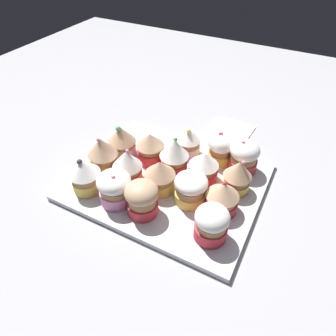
% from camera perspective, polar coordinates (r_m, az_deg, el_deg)
% --- Properties ---
extents(ground_plane, '(1.80, 1.80, 0.03)m').
position_cam_1_polar(ground_plane, '(0.66, 0.00, -3.73)').
color(ground_plane, '#9E9EA3').
extents(baking_tray, '(0.31, 0.38, 0.01)m').
position_cam_1_polar(baking_tray, '(0.64, 0.00, -2.41)').
color(baking_tray, silver).
rests_on(baking_tray, ground_plane).
extents(cupcake_0, '(0.06, 0.06, 0.07)m').
position_cam_1_polar(cupcake_0, '(0.52, 8.20, -10.21)').
color(cupcake_0, '#D1333D').
rests_on(cupcake_0, baking_tray).
extents(cupcake_1, '(0.06, 0.06, 0.07)m').
position_cam_1_polar(cupcake_1, '(0.56, 10.15, -5.38)').
color(cupcake_1, '#D1333D').
rests_on(cupcake_1, baking_tray).
extents(cupcake_2, '(0.06, 0.06, 0.07)m').
position_cam_1_polar(cupcake_2, '(0.60, 12.94, -1.45)').
color(cupcake_2, '#EFC651').
rests_on(cupcake_2, baking_tray).
extents(cupcake_3, '(0.06, 0.06, 0.07)m').
position_cam_1_polar(cupcake_3, '(0.66, 14.08, 2.19)').
color(cupcake_3, '#D1333D').
rests_on(cupcake_3, baking_tray).
extents(cupcake_4, '(0.06, 0.06, 0.06)m').
position_cam_1_polar(cupcake_4, '(0.57, 4.32, -3.78)').
color(cupcake_4, '#EFC651').
rests_on(cupcake_4, baking_tray).
extents(cupcake_5, '(0.06, 0.06, 0.07)m').
position_cam_1_polar(cupcake_5, '(0.62, 6.72, 0.32)').
color(cupcake_5, '#D1333D').
rests_on(cupcake_5, baking_tray).
extents(cupcake_6, '(0.06, 0.06, 0.07)m').
position_cam_1_polar(cupcake_6, '(0.67, 9.90, 3.76)').
color(cupcake_6, '#EFC651').
rests_on(cupcake_6, baking_tray).
extents(cupcake_7, '(0.06, 0.06, 0.07)m').
position_cam_1_polar(cupcake_7, '(0.55, -4.69, -5.75)').
color(cupcake_7, '#D1333D').
rests_on(cupcake_7, baking_tray).
extents(cupcake_8, '(0.06, 0.06, 0.07)m').
position_cam_1_polar(cupcake_8, '(0.59, -1.14, -1.55)').
color(cupcake_8, '#EFC651').
rests_on(cupcake_8, baking_tray).
extents(cupcake_9, '(0.06, 0.06, 0.09)m').
position_cam_1_polar(cupcake_9, '(0.63, 0.77, 2.53)').
color(cupcake_9, '#D1333D').
rests_on(cupcake_9, baking_tray).
extents(cupcake_10, '(0.05, 0.05, 0.07)m').
position_cam_1_polar(cupcake_10, '(0.68, 3.98, 4.99)').
color(cupcake_10, white).
rests_on(cupcake_10, baking_tray).
extents(cupcake_11, '(0.07, 0.07, 0.07)m').
position_cam_1_polar(cupcake_11, '(0.58, -10.00, -3.62)').
color(cupcake_11, pink).
rests_on(cupcake_11, baking_tray).
extents(cupcake_12, '(0.06, 0.06, 0.08)m').
position_cam_1_polar(cupcake_12, '(0.62, -7.68, 0.51)').
color(cupcake_12, '#D1333D').
rests_on(cupcake_12, baking_tray).
extents(cupcake_13, '(0.06, 0.06, 0.07)m').
position_cam_1_polar(cupcake_13, '(0.66, -3.36, 3.90)').
color(cupcake_13, '#D1333D').
rests_on(cupcake_13, baking_tray).
extents(cupcake_14, '(0.06, 0.06, 0.08)m').
position_cam_1_polar(cupcake_14, '(0.61, -15.35, -1.29)').
color(cupcake_14, '#EFC651').
rests_on(cupcake_14, baking_tray).
extents(cupcake_15, '(0.06, 0.06, 0.08)m').
position_cam_1_polar(cupcake_15, '(0.65, -12.18, 2.60)').
color(cupcake_15, '#EFC651').
rests_on(cupcake_15, baking_tray).
extents(cupcake_16, '(0.06, 0.06, 0.07)m').
position_cam_1_polar(cupcake_16, '(0.69, -8.70, 5.18)').
color(cupcake_16, white).
rests_on(cupcake_16, baking_tray).
extents(napkin, '(0.13, 0.11, 0.01)m').
position_cam_1_polar(napkin, '(0.80, 11.20, 6.54)').
color(napkin, white).
rests_on(napkin, ground_plane).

